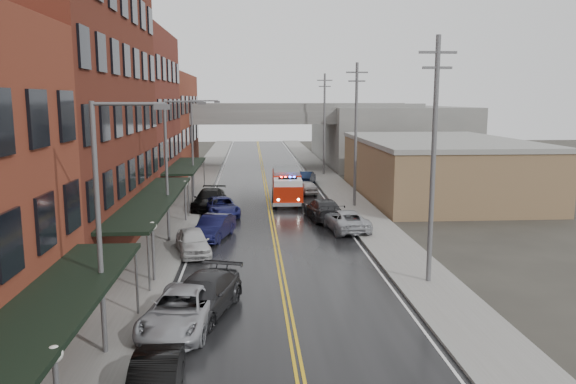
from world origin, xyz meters
TOP-DOWN VIEW (x-y plane):
  - road at (0.00, 30.00)m, footprint 11.00×160.00m
  - sidewalk_left at (-7.30, 30.00)m, footprint 3.00×160.00m
  - sidewalk_right at (7.30, 30.00)m, footprint 3.00×160.00m
  - curb_left at (-5.65, 30.00)m, footprint 0.30×160.00m
  - curb_right at (5.65, 30.00)m, footprint 0.30×160.00m
  - brick_building_b at (-13.30, 23.00)m, footprint 9.00×20.00m
  - brick_building_c at (-13.30, 40.50)m, footprint 9.00×15.00m
  - brick_building_far at (-13.30, 58.00)m, footprint 9.00×20.00m
  - tan_building at (16.00, 40.00)m, footprint 14.00×22.00m
  - right_far_block at (18.00, 70.00)m, footprint 18.00×30.00m
  - awning_0 at (-7.49, 4.00)m, footprint 2.60×16.00m
  - awning_1 at (-7.49, 23.00)m, footprint 2.60×18.00m
  - awning_2 at (-7.49, 40.50)m, footprint 2.60×13.00m
  - globe_lamp_0 at (-6.40, 2.00)m, footprint 0.44×0.44m
  - globe_lamp_1 at (-6.40, 16.00)m, footprint 0.44×0.44m
  - globe_lamp_2 at (-6.40, 30.00)m, footprint 0.44×0.44m
  - street_lamp_0 at (-6.55, 8.00)m, footprint 2.64×0.22m
  - street_lamp_1 at (-6.55, 24.00)m, footprint 2.64×0.22m
  - street_lamp_2 at (-6.55, 40.00)m, footprint 2.64×0.22m
  - utility_pole_0 at (7.20, 15.00)m, footprint 1.80×0.24m
  - utility_pole_1 at (7.20, 35.00)m, footprint 1.80×0.24m
  - utility_pole_2 at (7.20, 55.00)m, footprint 1.80×0.24m
  - overpass at (0.00, 62.00)m, footprint 40.00×10.00m
  - fire_truck at (1.60, 37.61)m, footprint 3.29×7.84m
  - parked_car_left_1 at (-4.50, 4.70)m, footprint 1.53×4.15m
  - parked_car_left_2 at (-4.36, 10.20)m, footprint 3.35×5.87m
  - parked_car_left_3 at (-3.66, 11.72)m, footprint 3.77×5.99m
  - parked_car_left_4 at (-5.00, 21.20)m, footprint 2.71×4.71m
  - parked_car_left_5 at (-3.99, 24.79)m, footprint 2.80×4.97m
  - parked_car_left_6 at (-3.89, 32.17)m, footprint 3.46×5.59m
  - parked_car_left_7 at (-5.00, 34.80)m, footprint 2.89×5.94m
  - parked_car_right_0 at (5.00, 26.51)m, footprint 3.01×5.54m
  - parked_car_right_1 at (3.93, 30.28)m, footprint 2.82×5.72m
  - parked_car_right_2 at (3.71, 41.87)m, footprint 2.37×4.12m
  - parked_car_right_3 at (4.32, 47.80)m, footprint 2.64×4.71m

SIDE VIEW (x-z plane):
  - road at x=0.00m, z-range 0.00..0.02m
  - sidewalk_left at x=-7.30m, z-range 0.00..0.15m
  - sidewalk_right at x=7.30m, z-range 0.00..0.15m
  - curb_left at x=-5.65m, z-range 0.00..0.15m
  - curb_right at x=5.65m, z-range 0.00..0.15m
  - parked_car_right_2 at x=3.71m, z-range 0.00..1.32m
  - parked_car_left_1 at x=-4.50m, z-range 0.00..1.36m
  - parked_car_left_6 at x=-3.89m, z-range 0.00..1.44m
  - parked_car_right_3 at x=4.32m, z-range 0.00..1.47m
  - parked_car_right_0 at x=5.00m, z-range 0.00..1.47m
  - parked_car_left_4 at x=-5.00m, z-range 0.00..1.51m
  - parked_car_left_2 at x=-4.36m, z-range 0.00..1.54m
  - parked_car_left_5 at x=-3.99m, z-range 0.00..1.55m
  - parked_car_right_1 at x=3.93m, z-range 0.00..1.60m
  - parked_car_left_3 at x=-3.66m, z-range 0.00..1.62m
  - parked_car_left_7 at x=-5.00m, z-range 0.00..1.66m
  - fire_truck at x=1.60m, z-range 0.12..2.95m
  - globe_lamp_0 at x=-6.40m, z-range 0.75..3.87m
  - globe_lamp_1 at x=-6.40m, z-range 0.75..3.87m
  - globe_lamp_2 at x=-6.40m, z-range 0.75..3.87m
  - tan_building at x=16.00m, z-range 0.00..5.00m
  - awning_2 at x=-7.49m, z-range 1.44..4.53m
  - awning_0 at x=-7.49m, z-range 1.44..4.53m
  - awning_1 at x=-7.49m, z-range 1.44..4.53m
  - right_far_block at x=18.00m, z-range 0.00..8.00m
  - street_lamp_0 at x=-6.55m, z-range 0.69..9.69m
  - street_lamp_1 at x=-6.55m, z-range 0.69..9.69m
  - street_lamp_2 at x=-6.55m, z-range 0.69..9.69m
  - overpass at x=0.00m, z-range 2.24..9.74m
  - brick_building_far at x=-13.30m, z-range 0.00..12.00m
  - utility_pole_0 at x=7.20m, z-range 0.31..12.31m
  - utility_pole_1 at x=7.20m, z-range 0.31..12.31m
  - utility_pole_2 at x=7.20m, z-range 0.31..12.31m
  - brick_building_c at x=-13.30m, z-range 0.00..15.00m
  - brick_building_b at x=-13.30m, z-range 0.00..18.00m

